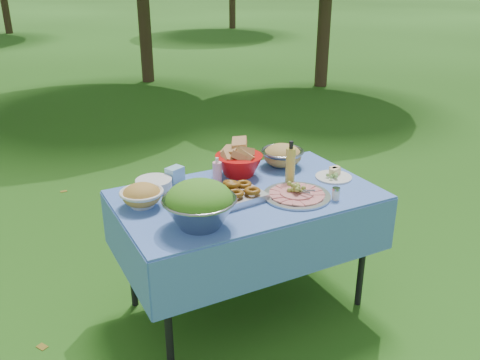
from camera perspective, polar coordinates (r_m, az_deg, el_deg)
name	(u,v)px	position (r m, az deg, el deg)	size (l,w,h in m)	color
ground	(247,304)	(3.28, 0.74, -13.73)	(80.00, 80.00, 0.00)	#153309
picnic_table	(247,251)	(3.07, 0.77, -8.01)	(1.46, 0.86, 0.76)	#83BEFB
salad_bowl	(199,204)	(2.49, -4.58, -2.72)	(0.36, 0.36, 0.24)	gray
pasta_bowl_white	(142,195)	(2.77, -10.98, -1.68)	(0.23, 0.23, 0.13)	silver
plate_stack	(154,184)	(2.98, -9.65, -0.45)	(0.21, 0.21, 0.06)	silver
wipes_box	(175,174)	(3.06, -7.31, 0.63)	(0.10, 0.07, 0.09)	#89C4E7
sanitizer_bottle	(217,170)	(3.02, -2.58, 1.13)	(0.05, 0.05, 0.16)	#FEA3B8
bread_bowl	(239,160)	(3.12, -0.11, 2.27)	(0.29, 0.29, 0.20)	red
pasta_bowl_steel	(282,155)	(3.29, 4.78, 2.82)	(0.27, 0.27, 0.14)	gray
fried_tray	(232,194)	(2.79, -0.95, -1.56)	(0.34, 0.24, 0.08)	silver
charcuterie_platter	(297,190)	(2.85, 6.42, -1.08)	(0.38, 0.38, 0.09)	#A8ABAF
oil_bottle	(291,162)	(3.01, 5.69, 2.04)	(0.06, 0.06, 0.26)	gold
cheese_plate	(334,173)	(3.15, 10.49, 0.75)	(0.22, 0.22, 0.06)	silver
shaker	(336,194)	(2.85, 10.71, -1.52)	(0.04, 0.04, 0.07)	white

